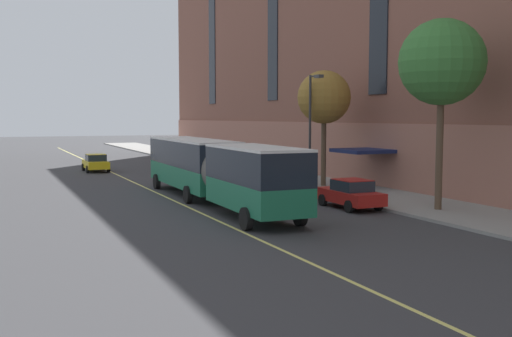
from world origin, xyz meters
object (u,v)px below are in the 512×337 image
street_tree_mid_block (442,63)px  street_tree_far_uptown (324,98)px  city_bus (213,167)px  parked_car_red_0 (350,194)px  taxi_cab (96,163)px  street_lamp (312,120)px  parked_car_champagne_2 (260,175)px  parked_car_green_5 (194,160)px  parked_car_green_1 (219,166)px

street_tree_mid_block → street_tree_far_uptown: street_tree_mid_block is taller
city_bus → street_tree_far_uptown: 11.02m
parked_car_red_0 → taxi_cab: bearing=108.0°
street_lamp → parked_car_champagne_2: bearing=112.5°
parked_car_green_5 → street_tree_mid_block: street_tree_mid_block is taller
city_bus → street_lamp: 8.61m
street_tree_far_uptown → parked_car_champagne_2: bearing=139.6°
street_tree_far_uptown → parked_car_red_0: bearing=-111.4°
city_bus → parked_car_green_5: size_ratio=4.21×
taxi_cab → street_tree_mid_block: bearing=-67.9°
parked_car_red_0 → parked_car_green_1: 19.59m
city_bus → parked_car_green_1: size_ratio=4.58×
city_bus → parked_car_green_1: city_bus is taller
parked_car_red_0 → street_lamp: bearing=76.8°
parked_car_green_1 → street_lamp: size_ratio=0.58×
parked_car_green_1 → street_tree_far_uptown: bearing=-72.2°
street_lamp → city_bus: bearing=-161.0°
street_tree_mid_block → street_lamp: size_ratio=1.30×
parked_car_champagne_2 → street_lamp: size_ratio=0.60×
parked_car_red_0 → street_tree_far_uptown: size_ratio=0.54×
parked_car_green_1 → street_lamp: street_lamp is taller
parked_car_red_0 → street_lamp: 8.44m
street_lamp → taxi_cab: bearing=117.8°
taxi_cab → street_lamp: (10.60, -20.06, 3.85)m
street_tree_far_uptown → street_tree_mid_block: bearing=-90.0°
taxi_cab → street_tree_far_uptown: 23.04m
parked_car_green_1 → street_tree_far_uptown: 12.70m
city_bus → street_tree_mid_block: (9.42, -7.53, 5.48)m
taxi_cab → parked_car_green_5: bearing=-2.7°
parked_car_green_1 → parked_car_green_5: size_ratio=0.92×
parked_car_champagne_2 → taxi_cab: bearing=119.2°
parked_car_green_1 → parked_car_champagne_2: (0.12, -8.07, 0.00)m
city_bus → street_tree_far_uptown: size_ratio=2.49×
street_tree_mid_block → parked_car_champagne_2: bearing=103.3°
street_tree_far_uptown → street_lamp: (-1.67, -1.30, -1.49)m
parked_car_red_0 → taxi_cab: (-8.88, 27.38, -0.00)m
parked_car_red_0 → street_tree_mid_block: (3.38, -2.88, 6.73)m
street_tree_mid_block → street_lamp: bearing=99.3°
city_bus → street_lamp: (7.76, 2.67, 2.60)m
city_bus → taxi_cab: 22.94m
street_tree_far_uptown → street_lamp: 2.59m
street_lamp → parked_car_green_1: bearing=98.6°
street_tree_far_uptown → street_lamp: street_tree_far_uptown is taller
parked_car_champagne_2 → street_tree_mid_block: street_tree_mid_block is taller
taxi_cab → street_tree_mid_block: size_ratio=0.44×
street_tree_mid_block → street_tree_far_uptown: size_ratio=1.22×
parked_car_champagne_2 → street_lamp: street_lamp is taller
parked_car_red_0 → parked_car_champagne_2: size_ratio=0.96×
taxi_cab → city_bus: bearing=-82.9°
parked_car_champagne_2 → street_tree_far_uptown: street_tree_far_uptown is taller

